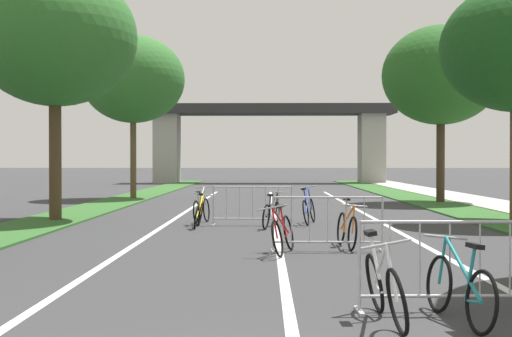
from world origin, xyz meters
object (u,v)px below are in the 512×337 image
bicycle_black_0 (271,214)px  bicycle_teal_6 (459,289)px  crowd_barrier_second (328,224)px  bicycle_red_1 (283,233)px  tree_left_pine_near (133,79)px  crowd_barrier_third (252,206)px  bicycle_yellow_5 (199,214)px  bicycle_blue_7 (309,210)px  tree_left_cypress_far (55,37)px  tree_right_pine_far (441,75)px  bicycle_silver_4 (201,210)px  bicycle_orange_3 (347,229)px  crowd_barrier_nearest (450,267)px  bicycle_white_8 (384,288)px

bicycle_black_0 → bicycle_teal_6: bicycle_black_0 is taller
crowd_barrier_second → bicycle_red_1: crowd_barrier_second is taller
tree_left_pine_near → bicycle_red_1: tree_left_pine_near is taller
crowd_barrier_third → bicycle_yellow_5: size_ratio=1.37×
bicycle_teal_6 → bicycle_blue_7: bearing=85.5°
tree_left_cypress_far → tree_left_pine_near: bearing=89.6°
tree_left_cypress_far → tree_right_pine_far: size_ratio=1.00×
tree_left_pine_near → crowd_barrier_third: bearing=-65.5°
tree_left_cypress_far → bicycle_yellow_5: 6.72m
crowd_barrier_second → bicycle_silver_4: size_ratio=1.21×
bicycle_orange_3 → bicycle_black_0: bearing=-75.1°
tree_left_pine_near → crowd_barrier_second: (7.11, -17.34, -4.84)m
tree_left_cypress_far → tree_right_pine_far: 15.52m
tree_left_pine_near → crowd_barrier_nearest: (8.03, -22.43, -4.84)m
tree_right_pine_far → bicycle_teal_6: (-5.04, -20.30, -4.80)m
crowd_barrier_nearest → bicycle_white_8: (-0.85, -0.58, -0.13)m
tree_left_cypress_far → crowd_barrier_second: size_ratio=3.38×
crowd_barrier_nearest → bicycle_silver_4: crowd_barrier_nearest is taller
bicycle_silver_4 → bicycle_blue_7: bicycle_blue_7 is taller
bicycle_red_1 → bicycle_white_8: 5.42m
bicycle_silver_4 → crowd_barrier_nearest: bearing=-61.7°
crowd_barrier_nearest → crowd_barrier_third: size_ratio=1.00×
bicycle_black_0 → bicycle_teal_6: bearing=-65.0°
crowd_barrier_third → bicycle_teal_6: crowd_barrier_third is taller
tree_right_pine_far → bicycle_red_1: 17.15m
bicycle_blue_7 → crowd_barrier_third: bearing=-150.7°
bicycle_yellow_5 → tree_right_pine_far: bearing=49.2°
crowd_barrier_third → tree_right_pine_far: bearing=52.1°
bicycle_teal_6 → bicycle_blue_7: 11.23m
bicycle_yellow_5 → bicycle_white_8: 10.66m
crowd_barrier_second → crowd_barrier_third: (-1.53, 5.10, 0.00)m
tree_left_pine_near → bicycle_silver_4: size_ratio=4.14×
bicycle_black_0 → crowd_barrier_nearest: bearing=-64.2°
tree_right_pine_far → bicycle_yellow_5: size_ratio=4.59×
tree_right_pine_far → bicycle_orange_3: tree_right_pine_far is taller
bicycle_orange_3 → bicycle_silver_4: 6.02m
bicycle_black_0 → tree_left_cypress_far: bearing=177.9°
bicycle_silver_4 → bicycle_teal_6: bearing=-62.9°
bicycle_yellow_5 → bicycle_blue_7: 3.07m
tree_right_pine_far → bicycle_teal_6: tree_right_pine_far is taller
tree_left_pine_near → crowd_barrier_third: (5.58, -12.24, -4.84)m
bicycle_black_0 → bicycle_teal_6: (1.91, -10.16, 0.00)m
tree_left_pine_near → tree_right_pine_far: size_ratio=1.02×
bicycle_orange_3 → bicycle_silver_4: (-3.36, 4.99, 0.01)m
bicycle_black_0 → bicycle_blue_7: bicycle_blue_7 is taller
bicycle_red_1 → tree_right_pine_far: bearing=-101.4°
crowd_barrier_third → bicycle_white_8: bearing=-81.5°
crowd_barrier_second → bicycle_orange_3: (0.43, 0.59, -0.14)m
tree_left_cypress_far → bicycle_orange_3: bearing=-37.0°
crowd_barrier_second → bicycle_white_8: (0.08, -5.68, -0.13)m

